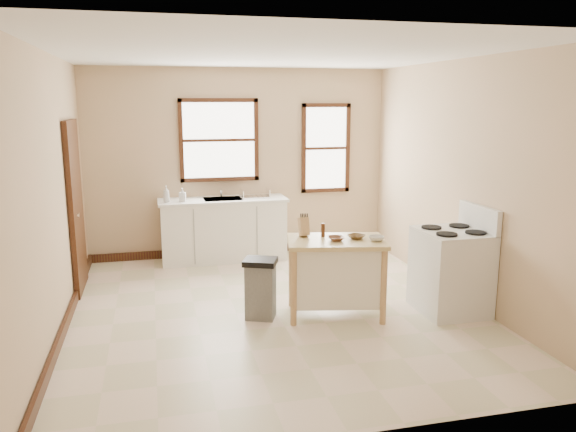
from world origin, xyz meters
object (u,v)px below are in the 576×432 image
at_px(pepper_grinder, 323,230).
at_px(gas_stove, 451,260).
at_px(soap_bottle_a, 166,194).
at_px(bowl_c, 377,238).
at_px(knife_block, 304,227).
at_px(dish_rack, 255,194).
at_px(bowl_a, 336,239).
at_px(trash_bin, 261,289).
at_px(kitchen_island, 336,277).
at_px(bowl_b, 356,237).

relative_size(pepper_grinder, gas_stove, 0.13).
bearing_deg(soap_bottle_a, bowl_c, -39.81).
height_order(knife_block, gas_stove, gas_stove).
xyz_separation_m(soap_bottle_a, dish_rack, (1.29, 0.13, -0.07)).
bearing_deg(bowl_c, bowl_a, 165.20).
bearing_deg(gas_stove, bowl_c, 177.81).
height_order(dish_rack, gas_stove, gas_stove).
distance_m(knife_block, trash_bin, 0.82).
height_order(dish_rack, knife_block, knife_block).
height_order(dish_rack, pepper_grinder, dish_rack).
bearing_deg(pepper_grinder, kitchen_island, -55.89).
height_order(bowl_a, gas_stove, gas_stove).
xyz_separation_m(dish_rack, gas_stove, (1.71, -2.70, -0.37)).
bearing_deg(bowl_a, gas_stove, -6.33).
distance_m(trash_bin, gas_stove, 2.13).
bearing_deg(bowl_b, trash_bin, 173.56).
bearing_deg(bowl_c, knife_block, 151.97).
distance_m(knife_block, gas_stove, 1.67).
bearing_deg(trash_bin, knife_block, 35.10).
bearing_deg(bowl_c, trash_bin, 168.12).
bearing_deg(dish_rack, kitchen_island, -85.89).
height_order(soap_bottle_a, bowl_c, soap_bottle_a).
relative_size(knife_block, bowl_c, 1.21).
distance_m(pepper_grinder, bowl_b, 0.37).
bearing_deg(bowl_b, kitchen_island, 175.63).
distance_m(pepper_grinder, trash_bin, 0.93).
bearing_deg(pepper_grinder, bowl_a, -66.85).
relative_size(soap_bottle_a, kitchen_island, 0.22).
relative_size(dish_rack, knife_block, 2.06).
distance_m(pepper_grinder, bowl_a, 0.22).
bearing_deg(pepper_grinder, bowl_b, -27.70).
xyz_separation_m(knife_block, gas_stove, (1.58, -0.41, -0.36)).
height_order(soap_bottle_a, knife_block, soap_bottle_a).
bearing_deg(knife_block, bowl_a, -45.95).
relative_size(knife_block, gas_stove, 0.17).
xyz_separation_m(knife_block, pepper_grinder, (0.20, -0.06, -0.03)).
bearing_deg(knife_block, trash_bin, -170.17).
xyz_separation_m(kitchen_island, bowl_c, (0.40, -0.16, 0.45)).
bearing_deg(bowl_b, soap_bottle_a, 128.98).
bearing_deg(gas_stove, bowl_a, 173.67).
distance_m(kitchen_island, bowl_b, 0.50).
xyz_separation_m(kitchen_island, gas_stove, (1.28, -0.19, 0.17)).
relative_size(dish_rack, bowl_c, 2.50).
xyz_separation_m(kitchen_island, knife_block, (-0.31, 0.22, 0.53)).
bearing_deg(pepper_grinder, bowl_c, -31.67).
relative_size(knife_block, pepper_grinder, 1.33).
height_order(pepper_grinder, gas_stove, gas_stove).
bearing_deg(pepper_grinder, soap_bottle_a, 125.94).
distance_m(pepper_grinder, bowl_c, 0.59).
xyz_separation_m(kitchen_island, pepper_grinder, (-0.10, 0.15, 0.50)).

